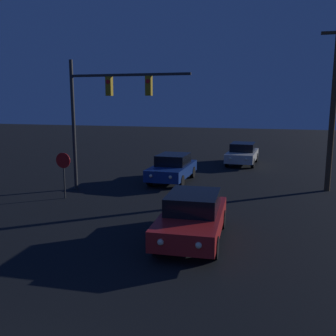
# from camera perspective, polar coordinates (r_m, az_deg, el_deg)

# --- Properties ---
(car_near) EXTENTS (2.12, 4.49, 1.52)m
(car_near) POSITION_cam_1_polar(r_m,az_deg,el_deg) (12.30, 3.72, -7.36)
(car_near) COLOR #B21E1E
(car_near) RESTS_ON ground_plane
(car_mid) EXTENTS (2.01, 4.45, 1.52)m
(car_mid) POSITION_cam_1_polar(r_m,az_deg,el_deg) (21.05, 0.68, 0.06)
(car_mid) COLOR navy
(car_mid) RESTS_ON ground_plane
(car_far) EXTENTS (2.10, 4.48, 1.52)m
(car_far) POSITION_cam_1_polar(r_m,az_deg,el_deg) (27.27, 11.27, 2.20)
(car_far) COLOR beige
(car_far) RESTS_ON ground_plane
(traffic_signal_mast) EXTENTS (6.07, 0.30, 6.45)m
(traffic_signal_mast) POSITION_cam_1_polar(r_m,az_deg,el_deg) (18.64, -10.10, 9.61)
(traffic_signal_mast) COLOR #2D2D2D
(traffic_signal_mast) RESTS_ON ground_plane
(stop_sign) EXTENTS (0.72, 0.07, 2.15)m
(stop_sign) POSITION_cam_1_polar(r_m,az_deg,el_deg) (17.85, -15.64, 0.20)
(stop_sign) COLOR #2D2D2D
(stop_sign) RESTS_ON ground_plane
(utility_pole) EXTENTS (1.57, 0.28, 8.51)m
(utility_pole) POSITION_cam_1_polar(r_m,az_deg,el_deg) (20.12, 23.92, 9.11)
(utility_pole) COLOR #4C3823
(utility_pole) RESTS_ON ground_plane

